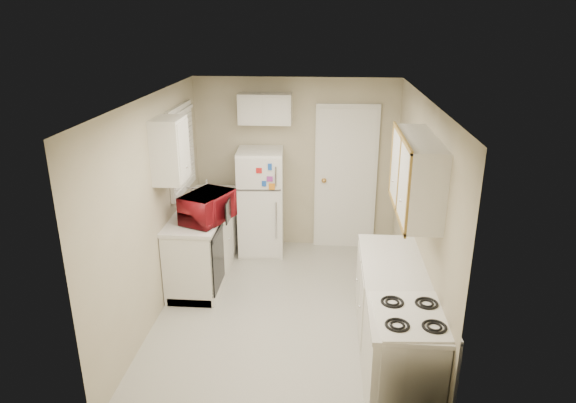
{
  "coord_description": "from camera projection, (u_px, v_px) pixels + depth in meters",
  "views": [
    {
      "loc": [
        0.43,
        -5.02,
        3.15
      ],
      "look_at": [
        0.0,
        0.5,
        1.15
      ],
      "focal_mm": 32.0,
      "sensor_mm": 36.0,
      "label": 1
    }
  ],
  "objects": [
    {
      "name": "dishwasher",
      "position": [
        218.0,
        259.0,
        5.98
      ],
      "size": [
        0.03,
        0.58,
        0.72
      ],
      "primitive_type": "cube",
      "color": "black",
      "rests_on": "floor"
    },
    {
      "name": "wall_right",
      "position": [
        419.0,
        217.0,
        5.3
      ],
      "size": [
        3.8,
        3.8,
        0.0
      ],
      "primitive_type": "plane",
      "color": "#B7AD8F",
      "rests_on": "floor"
    },
    {
      "name": "ceiling",
      "position": [
        284.0,
        98.0,
        4.99
      ],
      "size": [
        3.8,
        3.8,
        0.0
      ],
      "primitive_type": "plane",
      "color": "white",
      "rests_on": "floor"
    },
    {
      "name": "floor",
      "position": [
        285.0,
        312.0,
        5.81
      ],
      "size": [
        3.8,
        3.8,
        0.0
      ],
      "primitive_type": "plane",
      "color": "beige",
      "rests_on": "ground"
    },
    {
      "name": "wall_left",
      "position": [
        155.0,
        209.0,
        5.5
      ],
      "size": [
        3.8,
        3.8,
        0.0
      ],
      "primitive_type": "plane",
      "color": "#B7AD8F",
      "rests_on": "floor"
    },
    {
      "name": "refrigerator",
      "position": [
        261.0,
        202.0,
        7.08
      ],
      "size": [
        0.64,
        0.62,
        1.48
      ],
      "primitive_type": "cube",
      "rotation": [
        0.0,
        0.0,
        0.06
      ],
      "color": "white",
      "rests_on": "floor"
    },
    {
      "name": "window_blinds",
      "position": [
        182.0,
        149.0,
        6.35
      ],
      "size": [
        0.1,
        0.98,
        1.08
      ],
      "primitive_type": "cube",
      "color": "silver",
      "rests_on": "wall_left"
    },
    {
      "name": "microwave",
      "position": [
        208.0,
        209.0,
        5.95
      ],
      "size": [
        0.69,
        0.54,
        0.41
      ],
      "primitive_type": "imported",
      "rotation": [
        0.0,
        0.0,
        1.18
      ],
      "color": "maroon",
      "rests_on": "left_counter"
    },
    {
      "name": "right_counter",
      "position": [
        394.0,
        321.0,
        4.83
      ],
      "size": [
        0.6,
        2.0,
        0.9
      ],
      "primitive_type": "cube",
      "color": "silver",
      "rests_on": "floor"
    },
    {
      "name": "sink",
      "position": [
        206.0,
        206.0,
        6.58
      ],
      "size": [
        0.54,
        0.74,
        0.16
      ],
      "primitive_type": "cube",
      "color": "gray",
      "rests_on": "left_counter"
    },
    {
      "name": "upper_cabinet_right",
      "position": [
        417.0,
        175.0,
        4.64
      ],
      "size": [
        0.3,
        1.2,
        0.7
      ],
      "primitive_type": "cube",
      "color": "silver",
      "rests_on": "wall_right"
    },
    {
      "name": "left_counter",
      "position": [
        205.0,
        240.0,
        6.58
      ],
      "size": [
        0.6,
        1.8,
        0.9
      ],
      "primitive_type": "cube",
      "color": "silver",
      "rests_on": "floor"
    },
    {
      "name": "cabinet_over_fridge",
      "position": [
        265.0,
        109.0,
        6.8
      ],
      "size": [
        0.7,
        0.3,
        0.4
      ],
      "primitive_type": "cube",
      "color": "silver",
      "rests_on": "wall_back"
    },
    {
      "name": "soap_bottle",
      "position": [
        207.0,
        188.0,
        6.82
      ],
      "size": [
        0.1,
        0.1,
        0.22
      ],
      "primitive_type": "imported",
      "rotation": [
        0.0,
        0.0,
        0.03
      ],
      "color": "silver",
      "rests_on": "left_counter"
    },
    {
      "name": "wall_back",
      "position": [
        296.0,
        164.0,
        7.18
      ],
      "size": [
        2.8,
        2.8,
        0.0
      ],
      "primitive_type": "plane",
      "color": "#B7AD8F",
      "rests_on": "floor"
    },
    {
      "name": "upper_cabinet_left",
      "position": [
        170.0,
        150.0,
        5.5
      ],
      "size": [
        0.3,
        0.45,
        0.7
      ],
      "primitive_type": "cube",
      "color": "silver",
      "rests_on": "wall_left"
    },
    {
      "name": "stove",
      "position": [
        408.0,
        363.0,
        4.24
      ],
      "size": [
        0.64,
        0.77,
        0.89
      ],
      "primitive_type": "cube",
      "rotation": [
        0.0,
        0.0,
        0.06
      ],
      "color": "white",
      "rests_on": "floor"
    },
    {
      "name": "wall_front",
      "position": [
        262.0,
        310.0,
        3.62
      ],
      "size": [
        2.8,
        2.8,
        0.0
      ],
      "primitive_type": "plane",
      "color": "#B7AD8F",
      "rests_on": "floor"
    },
    {
      "name": "interior_door",
      "position": [
        346.0,
        179.0,
        7.15
      ],
      "size": [
        0.86,
        0.06,
        2.08
      ],
      "primitive_type": "cube",
      "color": "white",
      "rests_on": "floor"
    }
  ]
}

